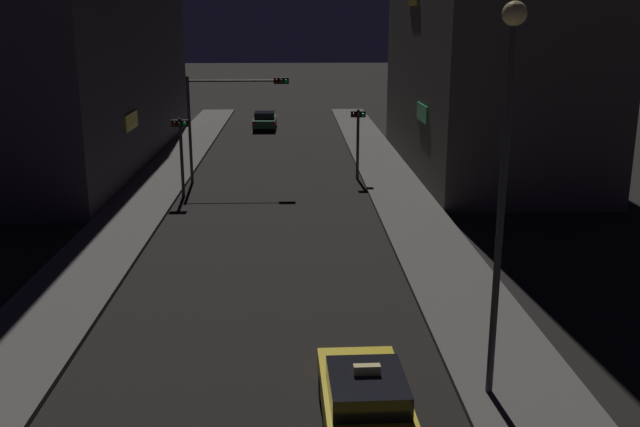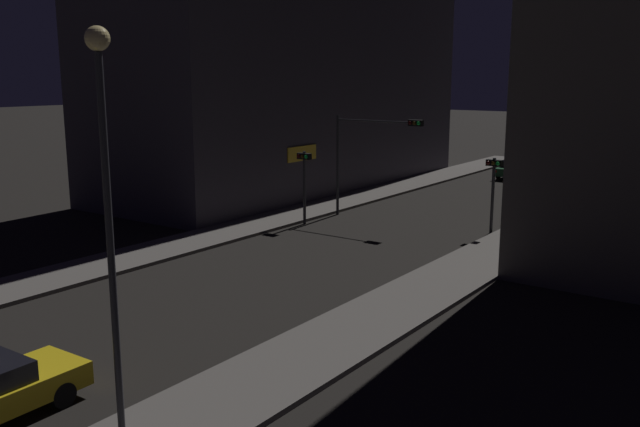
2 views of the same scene
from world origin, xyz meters
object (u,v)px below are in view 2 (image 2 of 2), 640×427
(traffic_light_left_kerb, at_px, (304,173))
(traffic_light_right_kerb, at_px, (493,180))
(street_lamp_near_block, at_px, (106,173))
(traffic_light_overhead, at_px, (368,145))
(far_car, at_px, (515,169))

(traffic_light_left_kerb, xyz_separation_m, traffic_light_right_kerb, (9.08, 3.76, -0.05))
(traffic_light_left_kerb, distance_m, street_lamp_near_block, 22.69)
(traffic_light_right_kerb, distance_m, street_lamp_near_block, 24.09)
(traffic_light_overhead, bearing_deg, street_lamp_near_block, -71.01)
(far_car, xyz_separation_m, traffic_light_right_kerb, (5.87, -19.45, 2.03))
(traffic_light_overhead, xyz_separation_m, street_lamp_near_block, (8.01, -23.28, 1.78))
(far_car, height_order, street_lamp_near_block, street_lamp_near_block)
(far_car, distance_m, traffic_light_left_kerb, 23.52)
(traffic_light_left_kerb, height_order, street_lamp_near_block, street_lamp_near_block)
(traffic_light_overhead, bearing_deg, traffic_light_left_kerb, -122.60)
(street_lamp_near_block, bearing_deg, traffic_light_right_kerb, 92.31)
(traffic_light_overhead, height_order, traffic_light_right_kerb, traffic_light_overhead)
(street_lamp_near_block, bearing_deg, far_car, 98.97)
(traffic_light_right_kerb, bearing_deg, traffic_light_left_kerb, -157.50)
(street_lamp_near_block, bearing_deg, traffic_light_overhead, 108.99)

